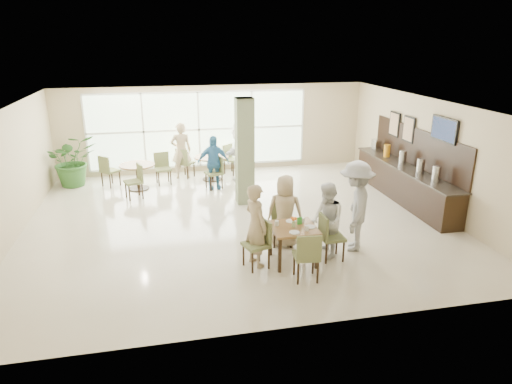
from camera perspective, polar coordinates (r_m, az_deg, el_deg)
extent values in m
plane|color=beige|center=(11.22, -2.27, -3.45)|extent=(10.00, 10.00, 0.00)
plane|color=white|center=(10.49, -2.47, 10.85)|extent=(10.00, 10.00, 0.00)
plane|color=#C6B38E|center=(15.12, -5.25, 7.88)|extent=(10.00, 0.00, 10.00)
plane|color=#C6B38E|center=(6.64, 4.22, -6.68)|extent=(10.00, 0.00, 10.00)
plane|color=#C6B38E|center=(11.13, -28.65, 1.63)|extent=(0.00, 9.00, 9.00)
plane|color=#C6B38E|center=(12.57, 20.79, 4.48)|extent=(0.00, 9.00, 9.00)
plane|color=silver|center=(15.04, -7.15, 7.75)|extent=(7.00, 0.00, 7.00)
cube|color=#616C4B|center=(11.98, -1.44, 5.05)|extent=(0.45, 0.45, 2.80)
cube|color=brown|center=(8.93, 4.71, -4.50)|extent=(0.88, 0.88, 0.05)
cube|color=black|center=(8.68, 2.98, -7.93)|extent=(0.06, 0.06, 0.70)
cube|color=black|center=(8.88, 7.63, -7.43)|extent=(0.06, 0.06, 0.70)
cube|color=black|center=(9.32, 1.82, -5.94)|extent=(0.06, 0.06, 0.70)
cube|color=black|center=(9.51, 6.17, -5.52)|extent=(0.06, 0.06, 0.70)
cylinder|color=brown|center=(13.68, -14.66, 3.29)|extent=(1.03, 1.03, 0.04)
cylinder|color=black|center=(13.78, -14.53, 1.79)|extent=(0.10, 0.10, 0.71)
cylinder|color=black|center=(13.88, -14.42, 0.44)|extent=(0.60, 0.60, 0.03)
cylinder|color=brown|center=(14.21, -5.60, 4.38)|extent=(1.06, 1.06, 0.04)
cylinder|color=black|center=(14.30, -5.55, 2.93)|extent=(0.10, 0.10, 0.71)
cylinder|color=black|center=(14.40, -5.51, 1.63)|extent=(0.60, 0.60, 0.03)
cylinder|color=white|center=(8.94, 2.61, -3.91)|extent=(0.08, 0.08, 0.10)
cylinder|color=white|center=(9.12, 5.86, -3.53)|extent=(0.08, 0.08, 0.10)
cylinder|color=white|center=(8.76, 6.36, -4.51)|extent=(0.08, 0.08, 0.10)
cylinder|color=white|center=(8.66, 4.83, -5.05)|extent=(0.20, 0.20, 0.01)
cylinder|color=white|center=(9.17, 4.39, -3.64)|extent=(0.20, 0.20, 0.01)
cylinder|color=white|center=(8.93, 6.81, -4.35)|extent=(0.20, 0.20, 0.01)
cylinder|color=#99B27F|center=(8.90, 4.73, -4.00)|extent=(0.07, 0.07, 0.12)
sphere|color=orange|center=(8.86, 4.93, -3.33)|extent=(0.07, 0.07, 0.07)
sphere|color=orange|center=(8.87, 4.61, -3.29)|extent=(0.07, 0.07, 0.07)
sphere|color=orange|center=(8.83, 4.70, -3.41)|extent=(0.07, 0.07, 0.07)
cube|color=green|center=(9.02, 5.47, -3.59)|extent=(0.10, 0.03, 0.15)
cube|color=black|center=(13.07, 17.98, 0.97)|extent=(0.60, 4.60, 0.90)
cube|color=black|center=(12.94, 18.19, 2.95)|extent=(0.64, 4.70, 0.04)
cube|color=black|center=(12.96, 19.55, 5.25)|extent=(0.04, 4.60, 1.00)
cylinder|color=silver|center=(11.74, 21.62, 2.10)|extent=(0.20, 0.20, 0.40)
cylinder|color=silver|center=(12.30, 19.88, 3.04)|extent=(0.20, 0.20, 0.40)
cylinder|color=silver|center=(13.05, 17.86, 4.11)|extent=(0.20, 0.20, 0.40)
cylinder|color=orange|center=(13.82, 16.05, 4.99)|extent=(0.18, 0.18, 0.36)
cube|color=silver|center=(14.42, 14.78, 5.66)|extent=(0.18, 0.30, 0.36)
cube|color=black|center=(11.90, 22.48, 7.24)|extent=(0.06, 1.00, 0.58)
cube|color=#7F99CC|center=(11.89, 22.38, 7.24)|extent=(0.01, 0.92, 0.50)
cube|color=black|center=(13.29, 18.56, 7.44)|extent=(0.04, 0.55, 0.70)
cube|color=#9A5938|center=(13.27, 18.47, 7.44)|extent=(0.01, 0.47, 0.62)
cube|color=black|center=(13.97, 16.94, 8.12)|extent=(0.04, 0.55, 0.70)
cube|color=#9A5938|center=(13.96, 16.85, 8.12)|extent=(0.01, 0.47, 0.62)
imported|color=#2F6227|center=(14.62, -21.95, 3.70)|extent=(1.79, 1.79, 1.55)
imported|color=tan|center=(8.77, -0.01, -4.18)|extent=(0.59, 0.70, 1.65)
imported|color=tan|center=(9.60, 3.63, -2.40)|extent=(0.87, 0.68, 1.56)
imported|color=white|center=(9.23, 8.84, -3.56)|extent=(0.60, 0.77, 1.55)
imported|color=#A5A5A7|center=(9.59, 12.32, -1.75)|extent=(1.15, 1.41, 1.91)
imported|color=teal|center=(13.33, -5.38, 3.69)|extent=(0.96, 0.59, 1.58)
imported|color=white|center=(14.28, -2.07, 5.18)|extent=(1.29, 1.79, 1.77)
imported|color=tan|center=(14.46, -9.33, 5.12)|extent=(0.67, 0.46, 1.77)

